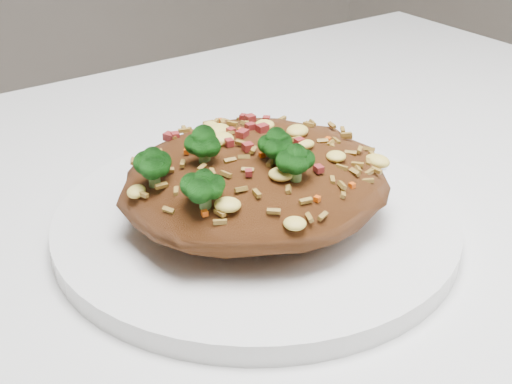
# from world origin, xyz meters

# --- Properties ---
(plate) EXTENTS (0.26, 0.26, 0.01)m
(plate) POSITION_xyz_m (0.12, 0.05, 0.76)
(plate) COLOR white
(plate) RESTS_ON dining_table
(fried_rice) EXTENTS (0.18, 0.16, 0.07)m
(fried_rice) POSITION_xyz_m (0.11, 0.05, 0.80)
(fried_rice) COLOR brown
(fried_rice) RESTS_ON plate
(fork) EXTENTS (0.12, 0.13, 0.00)m
(fork) POSITION_xyz_m (0.18, 0.10, 0.77)
(fork) COLOR silver
(fork) RESTS_ON plate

